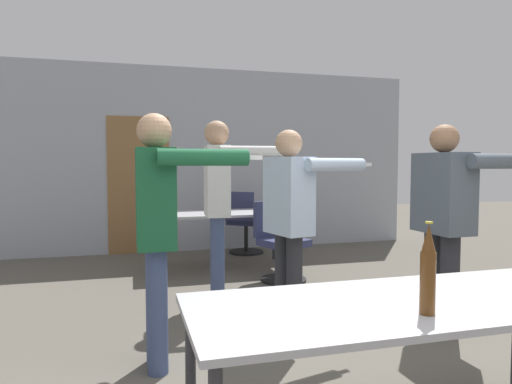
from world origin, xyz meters
The scene contains 11 objects.
back_wall centered at (-0.03, 5.59, 1.40)m, with size 6.61×0.12×2.82m.
conference_table_near centered at (-0.01, 0.27, 0.66)m, with size 2.02×0.78×0.72m.
conference_table_far centered at (-0.07, 4.24, 0.65)m, with size 1.70×0.79×0.72m.
person_left_plaid centered at (-0.42, 2.76, 1.08)m, with size 0.77×0.60×1.75m.
person_near_casual centered at (0.01, 1.93, 0.97)m, with size 0.83×0.60×1.61m.
person_center_tall centered at (-1.06, 1.49, 1.00)m, with size 0.76×0.63×1.66m.
person_right_polo centered at (1.15, 1.54, 0.98)m, with size 0.78×0.69×1.65m.
office_chair_near_pushed centered at (0.41, 5.06, 0.44)m, with size 0.67×0.68×0.94m.
office_chair_mid_tucked centered at (0.43, 3.46, 0.42)m, with size 0.61×0.65×0.91m.
beer_bottle centered at (-0.06, 0.08, 0.90)m, with size 0.06×0.06×0.38m.
drink_cup centered at (-0.04, 4.34, 0.78)m, with size 0.08×0.08×0.11m.
Camera 1 is at (-1.22, -1.50, 1.33)m, focal length 32.00 mm.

